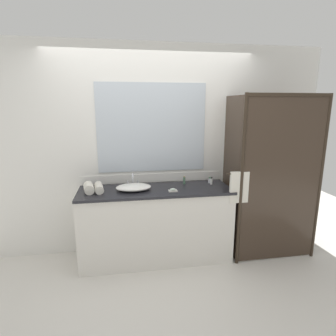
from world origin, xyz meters
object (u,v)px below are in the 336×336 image
object	(u,v)px
faucet	(133,182)
amenity_bottle_conditioner	(184,180)
soap_dish	(173,190)
rolled_towel_near_edge	(89,188)
amenity_bottle_body_wash	(210,180)
rolled_towel_middle	(99,188)
amenity_bottle_shampoo	(211,181)
sink_basin	(134,187)

from	to	relation	value
faucet	amenity_bottle_conditioner	world-z (taller)	faucet
soap_dish	rolled_towel_near_edge	size ratio (longest dim) A/B	0.47
amenity_bottle_body_wash	rolled_towel_middle	world-z (taller)	rolled_towel_middle
soap_dish	amenity_bottle_shampoo	bearing A→B (deg)	21.66
soap_dish	rolled_towel_middle	world-z (taller)	rolled_towel_middle
sink_basin	amenity_bottle_conditioner	size ratio (longest dim) A/B	4.14
sink_basin	rolled_towel_near_edge	bearing A→B (deg)	-179.10
rolled_towel_near_edge	amenity_bottle_shampoo	bearing A→B (deg)	3.87
sink_basin	amenity_bottle_conditioner	distance (m)	0.66
amenity_bottle_body_wash	rolled_towel_near_edge	size ratio (longest dim) A/B	0.34
faucet	rolled_towel_near_edge	xyz separation A→B (m)	(-0.50, -0.20, 0.00)
soap_dish	rolled_towel_near_edge	world-z (taller)	rolled_towel_near_edge
sink_basin	soap_dish	size ratio (longest dim) A/B	4.10
amenity_bottle_conditioner	amenity_bottle_shampoo	bearing A→B (deg)	-12.73
faucet	rolled_towel_middle	world-z (taller)	faucet
amenity_bottle_conditioner	faucet	bearing A→B (deg)	178.03
amenity_bottle_shampoo	rolled_towel_middle	world-z (taller)	rolled_towel_middle
amenity_bottle_conditioner	amenity_bottle_shampoo	distance (m)	0.34
soap_dish	amenity_bottle_body_wash	bearing A→B (deg)	27.33
amenity_bottle_shampoo	rolled_towel_middle	bearing A→B (deg)	-176.22
sink_basin	amenity_bottle_shampoo	xyz separation A→B (m)	(0.97, 0.09, 0.01)
soap_dish	amenity_bottle_body_wash	xyz separation A→B (m)	(0.53, 0.27, 0.02)
sink_basin	rolled_towel_near_edge	size ratio (longest dim) A/B	1.91
amenity_bottle_body_wash	amenity_bottle_shampoo	size ratio (longest dim) A/B	0.79
soap_dish	amenity_bottle_body_wash	world-z (taller)	amenity_bottle_body_wash
sink_basin	soap_dish	distance (m)	0.46
rolled_towel_near_edge	faucet	bearing A→B (deg)	21.37
faucet	amenity_bottle_body_wash	size ratio (longest dim) A/B	2.31
amenity_bottle_shampoo	sink_basin	bearing A→B (deg)	-174.61
faucet	soap_dish	distance (m)	0.54
sink_basin	faucet	world-z (taller)	faucet
faucet	soap_dish	size ratio (longest dim) A/B	1.70
faucet	amenity_bottle_shampoo	bearing A→B (deg)	-5.68
amenity_bottle_shampoo	rolled_towel_middle	distance (m)	1.37
amenity_bottle_body_wash	amenity_bottle_conditioner	bearing A→B (deg)	177.76
amenity_bottle_conditioner	rolled_towel_middle	distance (m)	1.05
sink_basin	rolled_towel_middle	xyz separation A→B (m)	(-0.39, 0.00, 0.01)
faucet	amenity_bottle_conditioner	distance (m)	0.64
sink_basin	amenity_bottle_body_wash	xyz separation A→B (m)	(0.97, 0.15, -0.00)
soap_dish	sink_basin	bearing A→B (deg)	165.17
soap_dish	rolled_towel_near_edge	distance (m)	0.95
soap_dish	amenity_bottle_shampoo	size ratio (longest dim) A/B	1.07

